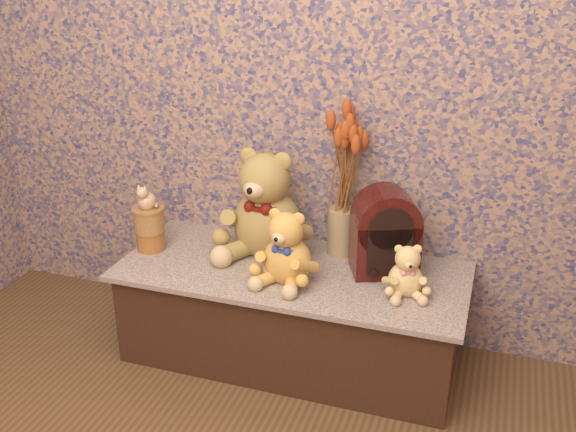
% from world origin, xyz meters
% --- Properties ---
extents(display_shelf, '(1.34, 0.59, 0.39)m').
position_xyz_m(display_shelf, '(0.00, 1.22, 0.20)').
color(display_shelf, '#334A68').
rests_on(display_shelf, ground).
extents(teddy_large, '(0.42, 0.48, 0.46)m').
position_xyz_m(teddy_large, '(-0.14, 1.33, 0.62)').
color(teddy_large, '#AD8543').
rests_on(teddy_large, display_shelf).
extents(teddy_medium, '(0.27, 0.31, 0.30)m').
position_xyz_m(teddy_medium, '(0.01, 1.13, 0.54)').
color(teddy_medium, gold).
rests_on(teddy_medium, display_shelf).
extents(teddy_small, '(0.22, 0.24, 0.21)m').
position_xyz_m(teddy_small, '(0.44, 1.17, 0.49)').
color(teddy_small, '#E1BD6A').
rests_on(teddy_small, display_shelf).
extents(cathedral_radio, '(0.29, 0.25, 0.33)m').
position_xyz_m(cathedral_radio, '(0.33, 1.31, 0.56)').
color(cathedral_radio, '#350C09').
rests_on(cathedral_radio, display_shelf).
extents(ceramic_vase, '(0.15, 0.15, 0.19)m').
position_xyz_m(ceramic_vase, '(0.14, 1.41, 0.49)').
color(ceramic_vase, tan).
rests_on(ceramic_vase, display_shelf).
extents(dried_stalks, '(0.29, 0.29, 0.42)m').
position_xyz_m(dried_stalks, '(0.14, 1.41, 0.79)').
color(dried_stalks, '#B3481C').
rests_on(dried_stalks, ceramic_vase).
extents(biscuit_tin_lower, '(0.13, 0.13, 0.08)m').
position_xyz_m(biscuit_tin_lower, '(-0.60, 1.20, 0.43)').
color(biscuit_tin_lower, gold).
rests_on(biscuit_tin_lower, display_shelf).
extents(biscuit_tin_upper, '(0.16, 0.16, 0.09)m').
position_xyz_m(biscuit_tin_upper, '(-0.60, 1.20, 0.52)').
color(biscuit_tin_upper, '#D5B35D').
rests_on(biscuit_tin_upper, biscuit_tin_lower).
extents(cat_figurine, '(0.09, 0.10, 0.11)m').
position_xyz_m(cat_figurine, '(-0.60, 1.20, 0.63)').
color(cat_figurine, silver).
rests_on(cat_figurine, biscuit_tin_upper).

